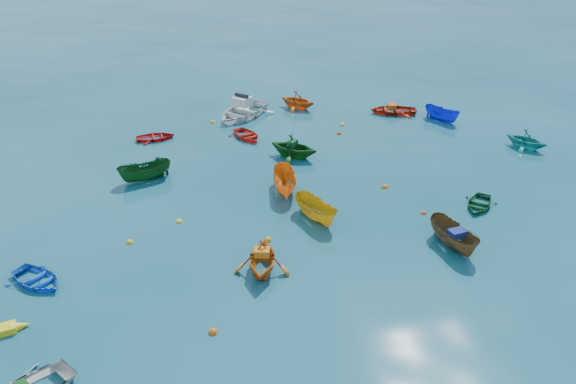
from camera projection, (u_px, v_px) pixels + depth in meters
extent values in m
plane|color=#0A3F4B|center=(307.00, 250.00, 25.90)|extent=(160.00, 160.00, 0.00)
imported|color=blue|center=(38.00, 283.00, 23.72)|extent=(3.28, 3.26, 0.56)
imported|color=brown|center=(452.00, 246.00, 26.17)|extent=(1.83, 3.38, 1.24)
imported|color=#C55A12|center=(262.00, 270.00, 24.49)|extent=(3.05, 3.36, 1.53)
imported|color=#CA9411|center=(316.00, 219.00, 28.33)|extent=(2.28, 3.34, 1.21)
imported|color=#114A20|center=(478.00, 207.00, 29.47)|extent=(2.87, 2.97, 0.50)
imported|color=teal|center=(525.00, 148.00, 36.23)|extent=(3.34, 3.41, 1.36)
imported|color=#BA0F0F|center=(156.00, 139.00, 37.48)|extent=(2.71, 2.06, 0.53)
imported|color=orange|center=(285.00, 191.00, 31.01)|extent=(1.52, 3.41, 1.28)
imported|color=#124D14|center=(294.00, 157.00, 34.97)|extent=(4.00, 3.90, 1.60)
imported|color=#B3270E|center=(393.00, 113.00, 41.94)|extent=(3.84, 3.12, 0.70)
imported|color=#1023D3|center=(441.00, 120.00, 40.66)|extent=(2.41, 2.97, 1.10)
imported|color=red|center=(247.00, 138.00, 37.72)|extent=(2.80, 3.21, 0.56)
imported|color=#CB5813|center=(297.00, 108.00, 42.88)|extent=(3.71, 3.67, 1.48)
imported|color=#0F4416|center=(146.00, 180.00, 32.21)|extent=(3.31, 2.09, 1.20)
imported|color=silver|center=(243.00, 116.00, 41.34)|extent=(5.89, 6.00, 1.62)
cube|color=navy|center=(457.00, 233.00, 25.68)|extent=(0.79, 0.66, 0.34)
cube|color=orange|center=(262.00, 252.00, 24.10)|extent=(0.75, 0.63, 0.32)
cube|color=#114520|center=(292.00, 143.00, 34.56)|extent=(0.77, 0.80, 0.31)
cube|color=#B94913|center=(392.00, 106.00, 41.69)|extent=(0.73, 0.87, 0.37)
sphere|color=#CF570B|center=(213.00, 332.00, 21.04)|extent=(0.36, 0.36, 0.36)
sphere|color=yellow|center=(179.00, 222.00, 28.10)|extent=(0.31, 0.31, 0.31)
sphere|color=#F3500D|center=(423.00, 213.00, 28.85)|extent=(0.30, 0.30, 0.30)
sphere|color=gold|center=(130.00, 243.00, 26.43)|extent=(0.32, 0.32, 0.32)
sphere|color=orange|center=(268.00, 240.00, 26.60)|extent=(0.35, 0.35, 0.35)
sphere|color=yellow|center=(281.00, 191.00, 30.97)|extent=(0.38, 0.38, 0.38)
sphere|color=#FA560D|center=(384.00, 187.00, 31.38)|extent=(0.35, 0.35, 0.35)
sphere|color=gold|center=(213.00, 123.00, 40.18)|extent=(0.37, 0.37, 0.37)
sphere|color=#DC490B|center=(339.00, 134.00, 38.33)|extent=(0.34, 0.34, 0.34)
sphere|color=gold|center=(342.00, 125.00, 39.76)|extent=(0.36, 0.36, 0.36)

